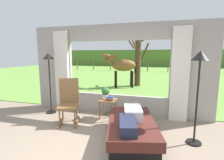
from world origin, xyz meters
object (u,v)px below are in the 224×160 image
(reclining_person, at_px, (131,116))
(floor_lamp_right, at_px, (199,70))
(potted_plant, at_px, (106,92))
(rocking_chair, at_px, (69,101))
(book_stack, at_px, (110,98))
(horse, at_px, (122,66))
(recliner_sofa, at_px, (131,130))
(floor_lamp_left, at_px, (49,65))
(side_table, at_px, (108,103))
(pasture_tree, at_px, (138,61))

(reclining_person, bearing_deg, floor_lamp_right, -1.56)
(potted_plant, bearing_deg, rocking_chair, -144.27)
(book_stack, relative_size, floor_lamp_right, 0.12)
(reclining_person, height_order, horse, horse)
(recliner_sofa, distance_m, rocking_chair, 1.78)
(recliner_sofa, xyz_separation_m, floor_lamp_left, (-2.56, 0.94, 1.20))
(side_table, bearing_deg, recliner_sofa, -50.81)
(rocking_chair, distance_m, pasture_tree, 5.60)
(recliner_sofa, bearing_deg, floor_lamp_right, -3.82)
(reclining_person, distance_m, potted_plant, 1.42)
(rocking_chair, relative_size, floor_lamp_left, 0.64)
(recliner_sofa, distance_m, book_stack, 1.22)
(recliner_sofa, bearing_deg, book_stack, 113.91)
(book_stack, xyz_separation_m, horse, (-0.65, 4.32, 0.58))
(floor_lamp_right, bearing_deg, horse, 116.89)
(side_table, bearing_deg, pasture_tree, 88.30)
(potted_plant, distance_m, floor_lamp_left, 1.82)
(recliner_sofa, relative_size, reclining_person, 1.31)
(rocking_chair, distance_m, book_stack, 1.06)
(reclining_person, distance_m, rocking_chair, 1.76)
(reclining_person, distance_m, side_table, 1.32)
(reclining_person, relative_size, side_table, 2.74)
(recliner_sofa, xyz_separation_m, reclining_person, (-0.00, -0.05, 0.30))
(side_table, height_order, pasture_tree, pasture_tree)
(horse, bearing_deg, potted_plant, 166.71)
(side_table, bearing_deg, floor_lamp_right, -21.33)
(rocking_chair, relative_size, pasture_tree, 0.40)
(potted_plant, xyz_separation_m, pasture_tree, (0.23, 4.88, 0.68))
(horse, bearing_deg, floor_lamp_right, -172.86)
(book_stack, xyz_separation_m, floor_lamp_right, (1.91, -0.72, 0.87))
(floor_lamp_right, relative_size, horse, 0.99)
(floor_lamp_left, bearing_deg, horse, 74.49)
(rocking_chair, distance_m, potted_plant, 0.99)
(book_stack, distance_m, floor_lamp_left, 2.03)
(side_table, bearing_deg, horse, 97.42)
(side_table, distance_m, horse, 4.35)
(recliner_sofa, bearing_deg, rocking_chair, 150.29)
(floor_lamp_right, bearing_deg, reclining_person, -167.76)
(rocking_chair, height_order, floor_lamp_right, floor_lamp_right)
(side_table, height_order, floor_lamp_left, floor_lamp_left)
(rocking_chair, bearing_deg, floor_lamp_right, -26.30)
(floor_lamp_left, bearing_deg, potted_plant, 3.67)
(horse, bearing_deg, book_stack, 168.76)
(side_table, relative_size, floor_lamp_left, 0.30)
(recliner_sofa, bearing_deg, horse, 90.75)
(book_stack, bearing_deg, floor_lamp_right, -20.59)
(side_table, distance_m, pasture_tree, 5.03)
(floor_lamp_right, distance_m, pasture_tree, 6.01)
(reclining_person, relative_size, pasture_tree, 0.51)
(recliner_sofa, relative_size, floor_lamp_right, 1.05)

